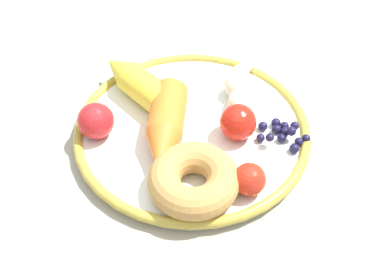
# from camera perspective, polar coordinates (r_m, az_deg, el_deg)

# --- Properties ---
(dining_table) EXTENTS (1.06, 0.94, 0.75)m
(dining_table) POSITION_cam_1_polar(r_m,az_deg,el_deg) (0.66, 2.34, -6.67)
(dining_table) COLOR #9D9989
(dining_table) RESTS_ON ground_plane
(plate) EXTENTS (0.29, 0.29, 0.02)m
(plate) POSITION_cam_1_polar(r_m,az_deg,el_deg) (0.60, 0.00, -0.19)
(plate) COLOR white
(plate) RESTS_ON dining_table
(banana) EXTENTS (0.08, 0.13, 0.03)m
(banana) POSITION_cam_1_polar(r_m,az_deg,el_deg) (0.63, 5.65, 4.68)
(banana) COLOR beige
(banana) RESTS_ON plate
(carrot_orange) EXTENTS (0.10, 0.13, 0.04)m
(carrot_orange) POSITION_cam_1_polar(r_m,az_deg,el_deg) (0.57, -3.17, 0.05)
(carrot_orange) COLOR orange
(carrot_orange) RESTS_ON plate
(carrot_yellow) EXTENTS (0.08, 0.12, 0.04)m
(carrot_yellow) POSITION_cam_1_polar(r_m,az_deg,el_deg) (0.63, -6.67, 5.49)
(carrot_yellow) COLOR yellow
(carrot_yellow) RESTS_ON plate
(donut) EXTENTS (0.14, 0.14, 0.04)m
(donut) POSITION_cam_1_polar(r_m,az_deg,el_deg) (0.52, 0.20, -6.10)
(donut) COLOR #BD8B48
(donut) RESTS_ON plate
(blueberry_pile) EXTENTS (0.06, 0.06, 0.02)m
(blueberry_pile) POSITION_cam_1_polar(r_m,az_deg,el_deg) (0.59, 10.61, -0.58)
(blueberry_pile) COLOR #191638
(blueberry_pile) RESTS_ON plate
(tomato_near) EXTENTS (0.04, 0.04, 0.04)m
(tomato_near) POSITION_cam_1_polar(r_m,az_deg,el_deg) (0.58, -11.20, 0.82)
(tomato_near) COLOR red
(tomato_near) RESTS_ON plate
(tomato_mid) EXTENTS (0.04, 0.04, 0.04)m
(tomato_mid) POSITION_cam_1_polar(r_m,az_deg,el_deg) (0.57, 5.41, 0.68)
(tomato_mid) COLOR red
(tomato_mid) RESTS_ON plate
(tomato_far) EXTENTS (0.04, 0.04, 0.04)m
(tomato_far) POSITION_cam_1_polar(r_m,az_deg,el_deg) (0.52, 6.57, -6.06)
(tomato_far) COLOR red
(tomato_far) RESTS_ON plate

